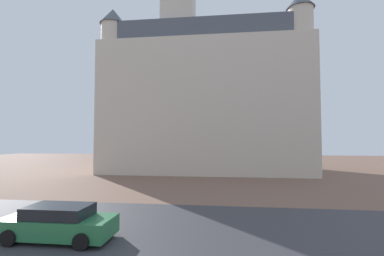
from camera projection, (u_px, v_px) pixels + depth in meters
ground_plane at (180, 222)px, 13.01m from camera, size 120.00×120.00×0.00m
street_asphalt_strip at (177, 228)px, 12.13m from camera, size 120.00×8.76×0.00m
landmark_building at (203, 98)px, 35.74m from camera, size 26.02×12.88×32.65m
car_green at (59, 223)px, 10.79m from camera, size 4.56×1.97×1.41m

